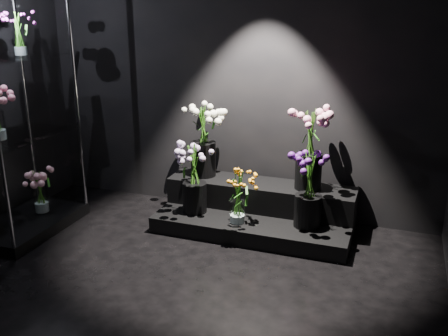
% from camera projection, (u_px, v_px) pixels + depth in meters
% --- Properties ---
extents(floor, '(4.00, 4.00, 0.00)m').
position_uv_depth(floor, '(142.00, 314.00, 3.41)').
color(floor, black).
rests_on(floor, ground).
extents(wall_back, '(4.00, 0.00, 4.00)m').
position_uv_depth(wall_back, '(236.00, 72.00, 4.76)').
color(wall_back, black).
rests_on(wall_back, floor).
extents(display_riser, '(1.79, 0.80, 0.40)m').
position_uv_depth(display_riser, '(257.00, 210.00, 4.72)').
color(display_riser, black).
rests_on(display_riser, floor).
extents(display_case, '(0.63, 1.06, 2.33)m').
position_uv_depth(display_case, '(12.00, 107.00, 4.33)').
color(display_case, black).
rests_on(display_case, floor).
extents(bouquet_orange_bells, '(0.29, 0.29, 0.49)m').
position_uv_depth(bouquet_orange_bells, '(238.00, 196.00, 4.41)').
color(bouquet_orange_bells, white).
rests_on(bouquet_orange_bells, display_riser).
extents(bouquet_lilac, '(0.37, 0.37, 0.65)m').
position_uv_depth(bouquet_lilac, '(194.00, 174.00, 4.60)').
color(bouquet_lilac, black).
rests_on(bouquet_lilac, display_riser).
extents(bouquet_purple, '(0.39, 0.39, 0.68)m').
position_uv_depth(bouquet_purple, '(309.00, 186.00, 4.30)').
color(bouquet_purple, black).
rests_on(bouquet_purple, display_riser).
extents(bouquet_cream_roses, '(0.44, 0.44, 0.70)m').
position_uv_depth(bouquet_cream_roses, '(203.00, 134.00, 4.82)').
color(bouquet_cream_roses, black).
rests_on(bouquet_cream_roses, display_riser).
extents(bouquet_pink_roses, '(0.44, 0.44, 0.74)m').
position_uv_depth(bouquet_pink_roses, '(310.00, 143.00, 4.47)').
color(bouquet_pink_roses, black).
rests_on(bouquet_pink_roses, display_riser).
extents(bouquet_case_magenta, '(0.26, 0.26, 0.36)m').
position_uv_depth(bouquet_case_magenta, '(19.00, 32.00, 4.26)').
color(bouquet_case_magenta, white).
rests_on(bouquet_case_magenta, display_case).
extents(bouquet_case_base_pink, '(0.34, 0.34, 0.43)m').
position_uv_depth(bouquet_case_base_pink, '(40.00, 189.00, 4.75)').
color(bouquet_case_base_pink, white).
rests_on(bouquet_case_base_pink, display_case).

